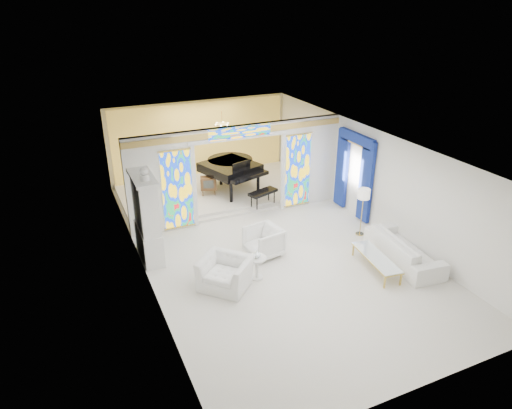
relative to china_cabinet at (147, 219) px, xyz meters
name	(u,v)px	position (x,y,z in m)	size (l,w,h in m)	color
floor	(266,243)	(3.22, -0.60, -1.17)	(12.00, 12.00, 0.00)	beige
ceiling	(267,143)	(3.22, -0.60, 1.83)	(7.00, 12.00, 0.02)	silver
wall_back	(200,139)	(3.22, 5.40, 0.33)	(7.00, 0.02, 3.00)	silver
wall_front	(421,326)	(3.22, -6.60, 0.33)	(7.00, 0.02, 3.00)	silver
wall_left	(139,219)	(-0.28, -0.60, 0.33)	(0.02, 12.00, 3.00)	silver
wall_right	(370,177)	(6.72, -0.60, 0.33)	(0.02, 12.00, 3.00)	silver
partition_wall	(239,168)	(3.22, 1.40, 0.48)	(7.00, 0.22, 3.00)	silver
stained_glass_left	(177,190)	(1.19, 1.29, 0.13)	(0.90, 0.04, 2.40)	gold
stained_glass_right	(298,170)	(5.25, 1.29, 0.13)	(0.90, 0.04, 2.40)	gold
stained_glass_transom	(240,132)	(3.22, 1.29, 1.65)	(2.00, 0.04, 0.34)	gold
alcove_platform	(218,190)	(3.22, 3.50, -1.08)	(6.80, 3.80, 0.18)	beige
gold_curtain_back	(201,140)	(3.22, 5.28, 0.33)	(6.70, 0.10, 2.90)	#FFD758
chandelier	(222,124)	(3.42, 3.40, 1.38)	(0.48, 0.48, 0.30)	gold
blue_drapes	(354,168)	(6.62, 0.10, 0.41)	(0.14, 1.85, 2.65)	navy
china_cabinet	(147,219)	(0.00, 0.00, 0.00)	(0.56, 1.46, 2.72)	silver
armchair_left	(225,273)	(1.38, -2.14, -0.79)	(1.18, 1.03, 0.76)	white
armchair_right	(264,242)	(2.87, -1.16, -0.76)	(0.88, 0.90, 0.82)	white
sofa	(404,249)	(6.17, -2.98, -0.81)	(2.49, 0.97, 0.73)	silver
side_table	(257,265)	(2.23, -2.12, -0.78)	(0.58, 0.58, 0.60)	silver
vase	(257,254)	(2.23, -2.12, -0.47)	(0.19, 0.19, 0.20)	silver
coffee_table	(376,258)	(5.21, -3.04, -0.81)	(0.76, 1.80, 0.39)	white
floor_lamp	(364,196)	(6.02, -1.25, 0.08)	(0.46, 0.46, 1.46)	gold
grand_piano	(231,167)	(3.67, 3.27, -0.15)	(2.27, 3.46, 1.25)	black
tv_console	(208,183)	(2.74, 3.11, -0.58)	(0.63, 0.52, 0.64)	brown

